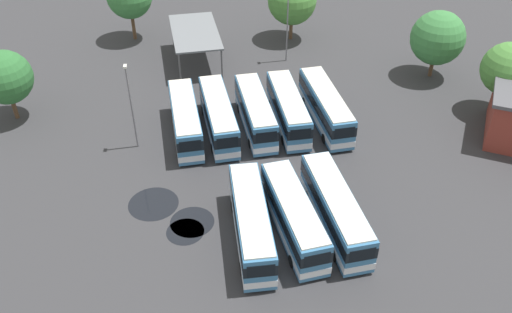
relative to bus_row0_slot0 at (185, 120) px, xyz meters
name	(u,v)px	position (x,y,z in m)	size (l,w,h in m)	color
ground_plane	(272,176)	(7.39, 7.48, -1.88)	(93.11, 93.11, 0.00)	#333335
bus_row0_slot0	(185,120)	(0.00, 0.00, 0.00)	(10.74, 3.15, 3.57)	teal
bus_row0_slot1	(218,116)	(-0.23, 3.27, 0.00)	(11.11, 3.32, 3.57)	teal
bus_row0_slot2	(255,113)	(-0.36, 6.98, 0.00)	(10.54, 3.14, 3.57)	teal
bus_row0_slot3	(288,109)	(-0.52, 10.32, 0.00)	(10.64, 2.90, 3.57)	teal
bus_row0_slot4	(326,107)	(-0.53, 14.17, 0.00)	(11.38, 3.40, 3.57)	teal
bus_row1_slot1	(251,222)	(15.03, 4.67, 0.00)	(10.96, 2.54, 3.57)	teal
bus_row1_slot2	(294,217)	(14.83, 8.04, 0.00)	(10.65, 3.84, 3.57)	teal
bus_row1_slot3	(335,209)	(14.46, 11.48, 0.00)	(11.26, 3.54, 3.57)	teal
maintenance_shelter	(195,33)	(-15.51, 1.71, 1.95)	(10.91, 6.12, 4.03)	slate
lamp_post_by_building	(131,104)	(1.25, -4.78, 2.95)	(0.56, 0.28, 8.82)	slate
lamp_post_near_entrance	(287,20)	(-14.43, 12.59, 3.37)	(0.56, 0.28, 9.66)	slate
tree_northwest	(438,38)	(-8.52, 28.68, 2.92)	(6.10, 6.10, 7.86)	brown
tree_south_edge	(292,0)	(-20.41, 14.23, 3.35)	(6.19, 6.19, 8.34)	brown
tree_northeast	(508,69)	(-0.25, 32.69, 3.17)	(5.40, 5.40, 7.76)	brown
tree_north_edge	(5,77)	(-5.52, -17.49, 2.90)	(5.45, 5.45, 7.51)	brown
puddle_between_rows	(192,222)	(12.46, 0.07, -1.88)	(3.67, 3.67, 0.01)	black
puddle_front_lane	(153,204)	(9.82, -3.13, -1.88)	(4.31, 4.31, 0.01)	black
puddle_centre_drain	(185,232)	(13.51, -0.53, -1.88)	(3.08, 3.08, 0.01)	black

